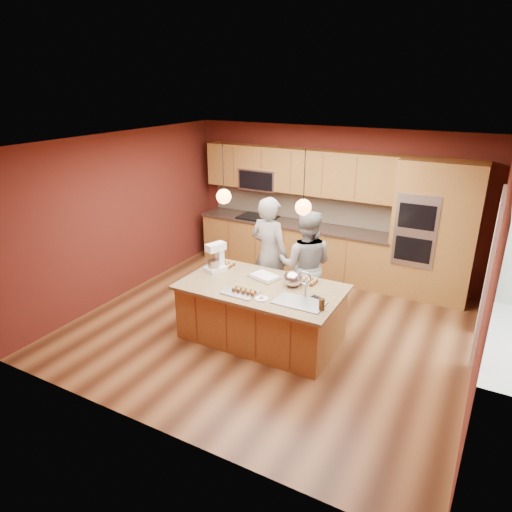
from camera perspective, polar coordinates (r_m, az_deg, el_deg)
The scene contains 24 objects.
floor at distance 6.92m, azimuth 1.86°, elevation -8.80°, with size 5.50×5.50×0.00m, color #422312.
ceiling at distance 6.04m, azimuth 2.17°, elevation 13.98°, with size 5.50×5.50×0.00m, color white.
wall_back at distance 8.57m, azimuth 9.56°, elevation 6.67°, with size 5.50×5.50×0.00m, color #501B14.
wall_front at distance 4.44m, azimuth -12.72°, elevation -7.69°, with size 5.50×5.50×0.00m, color #501B14.
wall_left at distance 7.91m, azimuth -16.18°, elevation 4.90°, with size 5.00×5.00×0.00m, color #501B14.
wall_right at distance 5.77m, azimuth 27.27°, elevation -2.72°, with size 5.00×5.00×0.00m, color #501B14.
cabinet_run at distance 8.67m, azimuth 4.61°, elevation 4.57°, with size 3.74×0.64×2.30m.
oven_column at distance 7.95m, azimuth 21.35°, elevation 2.85°, with size 1.30×0.62×2.30m.
doorway_trim at distance 6.62m, azimuth 27.00°, elevation -2.55°, with size 0.08×1.11×2.20m, color white, non-canonical shape.
pendant_left at distance 6.14m, azimuth -4.05°, elevation 7.47°, with size 0.20×0.20×0.80m.
pendant_right at distance 5.63m, azimuth 5.93°, elevation 6.13°, with size 0.20×0.20×0.80m.
island at distance 6.43m, azimuth 0.77°, elevation -6.99°, with size 2.22×1.25×1.20m.
person_left at distance 7.08m, azimuth 1.65°, elevation 0.17°, with size 0.67×0.44×1.84m, color black.
person_right at distance 6.86m, azimuth 6.21°, elevation -1.18°, with size 0.83×0.65×1.71m, color slate.
stand_mixer at distance 6.71m, azimuth -5.04°, elevation -0.38°, with size 0.31×0.36×0.42m.
sheet_cake at distance 6.49m, azimuth 1.08°, elevation -2.59°, with size 0.48×0.41×0.05m.
cooling_rack at distance 6.06m, azimuth -1.98°, elevation -4.54°, with size 0.45×0.32×0.02m, color #B5B9BD.
mixing_bowl at distance 6.24m, azimuth 4.60°, elevation -2.85°, with size 0.27×0.27×0.23m, color #B6B7BE.
plate at distance 5.89m, azimuth 0.68°, elevation -5.36°, with size 0.17×0.17×0.01m, color white.
tumbler at distance 5.66m, azimuth 8.22°, elevation -6.01°, with size 0.08×0.08×0.15m, color #35230F.
phone at distance 5.99m, azimuth 7.51°, elevation -5.09°, with size 0.12×0.06×0.01m, color black.
cupcakes_left at distance 6.91m, azimuth -3.68°, elevation -1.01°, with size 0.23×0.23×0.07m, color tan, non-canonical shape.
cupcakes_rack at distance 6.03m, azimuth -1.47°, elevation -4.27°, with size 0.35×0.14×0.06m, color tan, non-canonical shape.
cupcakes_right at distance 6.37m, azimuth 6.62°, elevation -3.12°, with size 0.23×0.23×0.07m, color tan, non-canonical shape.
Camera 1 is at (2.66, -5.37, 3.46)m, focal length 32.00 mm.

